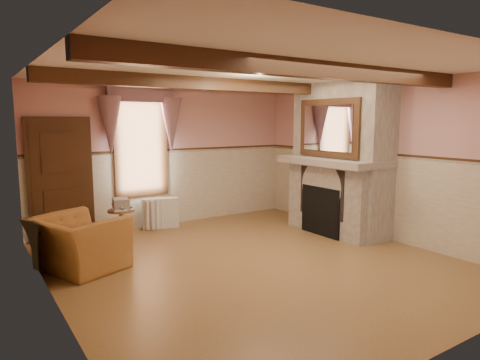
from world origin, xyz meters
TOP-DOWN VIEW (x-y plane):
  - floor at (0.00, 0.00)m, footprint 5.50×6.00m
  - ceiling at (0.00, 0.00)m, footprint 5.50×6.00m
  - wall_back at (0.00, 3.00)m, footprint 5.50×0.02m
  - wall_front at (0.00, -3.00)m, footprint 5.50×0.02m
  - wall_left at (-2.75, 0.00)m, footprint 0.02×6.00m
  - wall_right at (2.75, 0.00)m, footprint 0.02×6.00m
  - wainscot at (0.00, 0.00)m, footprint 5.50×6.00m
  - chair_rail at (0.00, 0.00)m, footprint 5.50×6.00m
  - firebox at (2.00, 0.60)m, footprint 0.20×0.95m
  - armchair at (-2.25, 1.13)m, footprint 1.40×1.48m
  - side_table at (-1.25, 2.30)m, footprint 0.47×0.47m
  - book_stack at (-1.26, 2.28)m, footprint 0.31×0.36m
  - radiator at (-0.34, 2.70)m, footprint 0.72×0.36m
  - bowl at (2.24, 0.83)m, footprint 0.36×0.36m
  - mantel_clock at (2.24, 1.40)m, footprint 0.14×0.24m
  - oil_lamp at (2.24, 0.84)m, footprint 0.11×0.11m
  - candle_red at (2.24, -0.07)m, footprint 0.06×0.06m
  - jar_yellow at (2.24, 0.37)m, footprint 0.06×0.06m
  - fireplace at (2.42, 0.60)m, footprint 0.85×2.00m
  - mantel at (2.24, 0.60)m, footprint 1.05×2.05m
  - overmantel_mirror at (2.06, 0.60)m, footprint 0.06×1.44m
  - door at (-2.10, 2.94)m, footprint 1.10×0.10m
  - window at (-0.60, 2.97)m, footprint 1.06×0.08m
  - window_drapes at (-0.60, 2.88)m, footprint 1.30×0.14m
  - ceiling_beam_front at (0.00, -1.20)m, footprint 5.50×0.18m
  - ceiling_beam_back at (0.00, 1.20)m, footprint 5.50×0.18m

SIDE VIEW (x-z plane):
  - floor at x=0.00m, z-range -0.01..0.01m
  - side_table at x=-1.25m, z-range 0.00..0.55m
  - radiator at x=-0.34m, z-range 0.00..0.60m
  - armchair at x=-2.25m, z-range 0.00..0.77m
  - firebox at x=2.00m, z-range 0.00..0.90m
  - book_stack at x=-1.26m, z-range 0.55..0.75m
  - wainscot at x=0.00m, z-range 0.00..1.50m
  - door at x=-2.10m, z-range 0.00..2.10m
  - mantel at x=2.24m, z-range 1.30..1.42m
  - wall_back at x=0.00m, z-range 0.00..2.80m
  - wall_front at x=0.00m, z-range 0.00..2.80m
  - wall_left at x=-2.75m, z-range 0.00..2.80m
  - wall_right at x=2.75m, z-range 0.00..2.80m
  - fireplace at x=2.42m, z-range 0.00..2.80m
  - bowl at x=2.24m, z-range 1.42..1.51m
  - jar_yellow at x=2.24m, z-range 1.42..1.54m
  - chair_rail at x=0.00m, z-range 1.46..1.54m
  - candle_red at x=2.24m, z-range 1.42..1.58m
  - mantel_clock at x=2.24m, z-range 1.42..1.62m
  - oil_lamp at x=2.24m, z-range 1.42..1.70m
  - window at x=-0.60m, z-range 0.64..2.66m
  - overmantel_mirror at x=2.06m, z-range 1.45..2.49m
  - window_drapes at x=-0.60m, z-range 1.55..2.95m
  - ceiling_beam_front at x=0.00m, z-range 2.60..2.80m
  - ceiling_beam_back at x=0.00m, z-range 2.60..2.80m
  - ceiling at x=0.00m, z-range 2.79..2.80m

